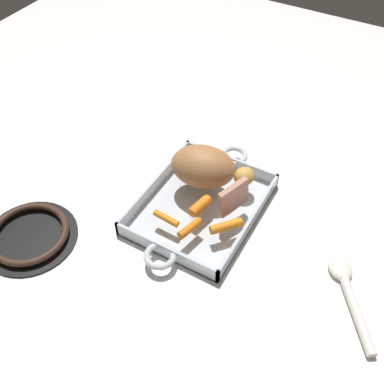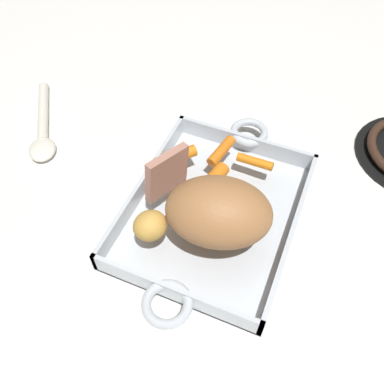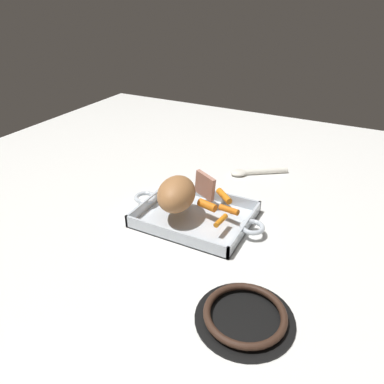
{
  "view_description": "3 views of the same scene",
  "coord_description": "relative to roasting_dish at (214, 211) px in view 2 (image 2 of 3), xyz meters",
  "views": [
    {
      "loc": [
        -0.59,
        -0.31,
        0.78
      ],
      "look_at": [
        -0.02,
        0.01,
        0.07
      ],
      "focal_mm": 42.01,
      "sensor_mm": 36.0,
      "label": 1
    },
    {
      "loc": [
        0.35,
        0.11,
        0.53
      ],
      "look_at": [
        0.02,
        -0.03,
        0.07
      ],
      "focal_mm": 38.6,
      "sensor_mm": 36.0,
      "label": 2
    },
    {
      "loc": [
        -0.4,
        0.79,
        0.59
      ],
      "look_at": [
        0.03,
        -0.03,
        0.07
      ],
      "focal_mm": 34.25,
      "sensor_mm": 36.0,
      "label": 3
    }
  ],
  "objects": [
    {
      "name": "ground_plane",
      "position": [
        0.0,
        0.0,
        -0.01
      ],
      "size": [
        2.14,
        2.14,
        0.0
      ],
      "primitive_type": "plane",
      "color": "white"
    },
    {
      "name": "roasting_dish",
      "position": [
        0.0,
        0.0,
        0.0
      ],
      "size": [
        0.41,
        0.25,
        0.04
      ],
      "color": "silver",
      "rests_on": "ground_plane"
    },
    {
      "name": "pork_roast",
      "position": [
        0.05,
        0.02,
        0.07
      ],
      "size": [
        0.14,
        0.17,
        0.09
      ],
      "primitive_type": "ellipsoid",
      "rotation": [
        0.0,
        0.0,
        1.81
      ],
      "color": "#A97041",
      "rests_on": "roasting_dish"
    },
    {
      "name": "roast_slice_thick",
      "position": [
        0.01,
        -0.07,
        0.06
      ],
      "size": [
        0.08,
        0.04,
        0.08
      ],
      "primitive_type": "cube",
      "rotation": [
        0.1,
        0.0,
        4.32
      ],
      "color": "tan",
      "rests_on": "roasting_dish"
    },
    {
      "name": "baby_carrot_long",
      "position": [
        -0.03,
        -0.01,
        0.04
      ],
      "size": [
        0.06,
        0.03,
        0.02
      ],
      "primitive_type": "cylinder",
      "rotation": [
        1.56,
        0.0,
        1.36
      ],
      "color": "orange",
      "rests_on": "roasting_dish"
    },
    {
      "name": "baby_carrot_short",
      "position": [
        -0.09,
        -0.02,
        0.03
      ],
      "size": [
        0.06,
        0.03,
        0.02
      ],
      "primitive_type": "cylinder",
      "rotation": [
        1.65,
        0.0,
        1.34
      ],
      "color": "orange",
      "rests_on": "roasting_dish"
    },
    {
      "name": "baby_carrot_southwest",
      "position": [
        -0.09,
        0.03,
        0.03
      ],
      "size": [
        0.02,
        0.06,
        0.02
      ],
      "primitive_type": "cylinder",
      "rotation": [
        1.63,
        0.0,
        6.23
      ],
      "color": "orange",
      "rests_on": "roasting_dish"
    },
    {
      "name": "baby_carrot_southeast",
      "position": [
        -0.05,
        -0.09,
        0.04
      ],
      "size": [
        0.07,
        0.06,
        0.02
      ],
      "primitive_type": "cylinder",
      "rotation": [
        1.57,
        0.0,
        0.86
      ],
      "color": "orange",
      "rests_on": "roasting_dish"
    },
    {
      "name": "potato_golden_large",
      "position": [
        0.09,
        -0.06,
        0.05
      ],
      "size": [
        0.06,
        0.06,
        0.04
      ],
      "primitive_type": "ellipsoid",
      "rotation": [
        0.0,
        0.0,
        2.59
      ],
      "color": "gold",
      "rests_on": "roasting_dish"
    },
    {
      "name": "serving_spoon",
      "position": [
        -0.05,
        -0.35,
        -0.0
      ],
      "size": [
        0.19,
        0.15,
        0.02
      ],
      "rotation": [
        0.0,
        0.0,
        0.6
      ],
      "color": "white",
      "rests_on": "ground_plane"
    }
  ]
}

